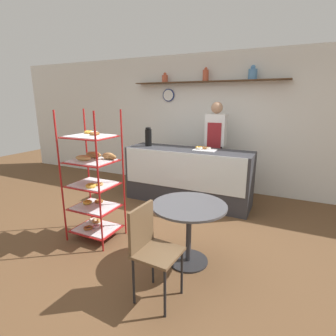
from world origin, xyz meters
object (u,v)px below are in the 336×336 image
cafe_table (189,219)px  cafe_chair (150,243)px  donut_tray_counter (203,149)px  person_worker (215,145)px  coffee_carafe (148,137)px  pastry_rack (94,181)px

cafe_table → cafe_chair: 0.67m
cafe_table → donut_tray_counter: donut_tray_counter is taller
person_worker → cafe_chair: person_worker is taller
cafe_chair → coffee_carafe: 2.81m
pastry_rack → coffee_carafe: pastry_rack is taller
person_worker → donut_tray_counter: bearing=-98.7°
cafe_chair → coffee_carafe: bearing=33.3°
person_worker → coffee_carafe: (-1.13, -0.54, 0.16)m
pastry_rack → donut_tray_counter: size_ratio=4.43×
cafe_table → donut_tray_counter: 1.89m
person_worker → cafe_table: person_worker is taller
cafe_chair → pastry_rack: bearing=64.4°
pastry_rack → cafe_chair: 1.39m
donut_tray_counter → pastry_rack: bearing=-116.7°
cafe_table → person_worker: bearing=99.0°
cafe_table → coffee_carafe: coffee_carafe is taller
person_worker → donut_tray_counter: size_ratio=4.65×
donut_tray_counter → person_worker: bearing=81.3°
pastry_rack → person_worker: (0.97, 2.26, 0.19)m
person_worker → cafe_chair: bearing=-85.4°
pastry_rack → cafe_table: pastry_rack is taller
cafe_table → coffee_carafe: size_ratio=2.33×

